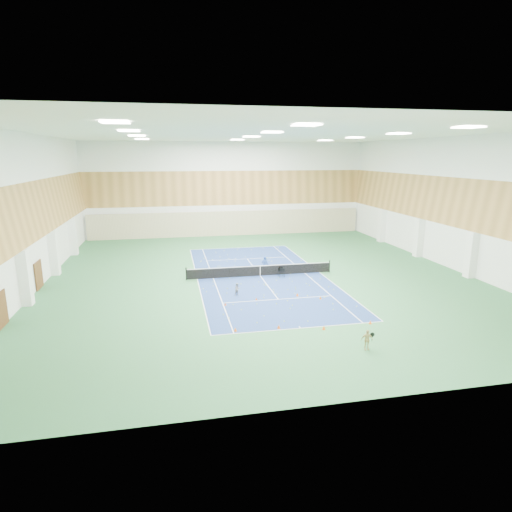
# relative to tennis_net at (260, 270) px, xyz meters

# --- Properties ---
(ground) EXTENTS (40.00, 40.00, 0.00)m
(ground) POSITION_rel_tennis_net_xyz_m (0.00, 0.00, -0.55)
(ground) COLOR #2B653A
(ground) RESTS_ON ground
(room_shell) EXTENTS (36.00, 40.00, 12.00)m
(room_shell) POSITION_rel_tennis_net_xyz_m (0.00, 0.00, 5.45)
(room_shell) COLOR white
(room_shell) RESTS_ON ground
(wood_cladding) EXTENTS (36.00, 40.00, 8.00)m
(wood_cladding) POSITION_rel_tennis_net_xyz_m (0.00, 0.00, 7.45)
(wood_cladding) COLOR #AF7E41
(wood_cladding) RESTS_ON room_shell
(ceiling_light_grid) EXTENTS (21.40, 25.40, 0.06)m
(ceiling_light_grid) POSITION_rel_tennis_net_xyz_m (0.00, 0.00, 11.37)
(ceiling_light_grid) COLOR white
(ceiling_light_grid) RESTS_ON room_shell
(court_surface) EXTENTS (10.97, 23.77, 0.01)m
(court_surface) POSITION_rel_tennis_net_xyz_m (0.00, 0.00, -0.55)
(court_surface) COLOR navy
(court_surface) RESTS_ON ground
(tennis_balls_scatter) EXTENTS (10.57, 22.77, 0.07)m
(tennis_balls_scatter) POSITION_rel_tennis_net_xyz_m (0.00, 0.00, -0.50)
(tennis_balls_scatter) COLOR #CCEB28
(tennis_balls_scatter) RESTS_ON ground
(tennis_net) EXTENTS (12.80, 0.10, 1.10)m
(tennis_net) POSITION_rel_tennis_net_xyz_m (0.00, 0.00, 0.00)
(tennis_net) COLOR black
(tennis_net) RESTS_ON ground
(back_curtain) EXTENTS (35.40, 0.16, 3.20)m
(back_curtain) POSITION_rel_tennis_net_xyz_m (0.00, 19.75, 1.05)
(back_curtain) COLOR #C6B793
(back_curtain) RESTS_ON ground
(door_left_a) EXTENTS (0.08, 1.80, 2.20)m
(door_left_a) POSITION_rel_tennis_net_xyz_m (-17.92, -8.00, 0.55)
(door_left_a) COLOR #593319
(door_left_a) RESTS_ON ground
(door_left_b) EXTENTS (0.08, 1.80, 2.20)m
(door_left_b) POSITION_rel_tennis_net_xyz_m (-17.92, 0.00, 0.55)
(door_left_b) COLOR #593319
(door_left_b) RESTS_ON ground
(coach) EXTENTS (0.65, 0.49, 1.62)m
(coach) POSITION_rel_tennis_net_xyz_m (0.54, 0.60, 0.26)
(coach) COLOR #21459A
(coach) RESTS_ON ground
(child_court) EXTENTS (0.60, 0.56, 0.98)m
(child_court) POSITION_rel_tennis_net_xyz_m (-2.79, -4.89, -0.06)
(child_court) COLOR gray
(child_court) RESTS_ON ground
(child_apron) EXTENTS (0.70, 0.34, 1.15)m
(child_apron) POSITION_rel_tennis_net_xyz_m (2.65, -15.40, 0.03)
(child_apron) COLOR tan
(child_apron) RESTS_ON ground
(ball_cart) EXTENTS (0.52, 0.52, 0.85)m
(ball_cart) POSITION_rel_tennis_net_xyz_m (1.73, -0.70, -0.12)
(ball_cart) COLOR black
(ball_cart) RESTS_ON ground
(cone_svc_a) EXTENTS (0.18, 0.18, 0.20)m
(cone_svc_a) POSITION_rel_tennis_net_xyz_m (-3.98, -6.89, -0.45)
(cone_svc_a) COLOR #F04E0C
(cone_svc_a) RESTS_ON ground
(cone_svc_b) EXTENTS (0.18, 0.18, 0.20)m
(cone_svc_b) POSITION_rel_tennis_net_xyz_m (-1.60, -6.20, -0.45)
(cone_svc_b) COLOR #FE610D
(cone_svc_b) RESTS_ON ground
(cone_svc_c) EXTENTS (0.22, 0.22, 0.24)m
(cone_svc_c) POSITION_rel_tennis_net_xyz_m (1.59, -5.95, -0.43)
(cone_svc_c) COLOR orange
(cone_svc_c) RESTS_ON ground
(cone_svc_d) EXTENTS (0.20, 0.20, 0.22)m
(cone_svc_d) POSITION_rel_tennis_net_xyz_m (3.07, -6.91, -0.44)
(cone_svc_d) COLOR orange
(cone_svc_d) RESTS_ON ground
(cone_base_a) EXTENTS (0.22, 0.22, 0.24)m
(cone_base_a) POSITION_rel_tennis_net_xyz_m (-3.98, -11.53, -0.43)
(cone_base_a) COLOR orange
(cone_base_a) RESTS_ON ground
(cone_base_b) EXTENTS (0.22, 0.22, 0.24)m
(cone_base_b) POSITION_rel_tennis_net_xyz_m (-1.31, -11.63, -0.43)
(cone_base_b) COLOR #FF5A0D
(cone_base_b) RESTS_ON ground
(cone_base_c) EXTENTS (0.22, 0.22, 0.24)m
(cone_base_c) POSITION_rel_tennis_net_xyz_m (1.33, -12.34, -0.43)
(cone_base_c) COLOR #F4580C
(cone_base_c) RESTS_ON ground
(cone_base_d) EXTENTS (0.20, 0.20, 0.22)m
(cone_base_d) POSITION_rel_tennis_net_xyz_m (4.52, -12.05, -0.44)
(cone_base_d) COLOR #F0590C
(cone_base_d) RESTS_ON ground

